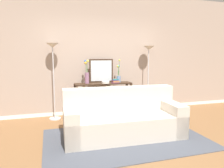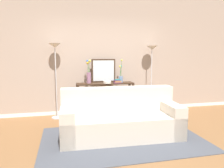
{
  "view_description": "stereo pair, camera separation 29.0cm",
  "coord_description": "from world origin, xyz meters",
  "px_view_note": "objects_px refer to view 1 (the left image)",
  "views": [
    {
      "loc": [
        -1.24,
        -3.31,
        1.48
      ],
      "look_at": [
        0.03,
        0.91,
        0.88
      ],
      "focal_mm": 34.04,
      "sensor_mm": 36.0,
      "label": 1
    },
    {
      "loc": [
        -0.96,
        -3.38,
        1.48
      ],
      "look_at": [
        0.03,
        0.91,
        0.88
      ],
      "focal_mm": 34.04,
      "sensor_mm": 36.0,
      "label": 2
    }
  ],
  "objects_px": {
    "floor_lamp_right": "(149,60)",
    "wall_mirror": "(101,71)",
    "vase_tall_flowers": "(87,75)",
    "console_table": "(103,93)",
    "floor_lamp_left": "(53,60)",
    "vase_short_flowers": "(119,76)",
    "couch": "(123,119)",
    "book_stack": "(116,81)",
    "book_row_under_console": "(89,114)",
    "fruit_bowl": "(105,82)"
  },
  "relations": [
    {
      "from": "floor_lamp_left",
      "to": "book_stack",
      "type": "relative_size",
      "value": 9.54
    },
    {
      "from": "floor_lamp_right",
      "to": "couch",
      "type": "bearing_deg",
      "value": -130.0
    },
    {
      "from": "book_stack",
      "to": "fruit_bowl",
      "type": "bearing_deg",
      "value": -176.1
    },
    {
      "from": "floor_lamp_right",
      "to": "vase_tall_flowers",
      "type": "distance_m",
      "value": 1.65
    },
    {
      "from": "couch",
      "to": "floor_lamp_right",
      "type": "bearing_deg",
      "value": 50.0
    },
    {
      "from": "wall_mirror",
      "to": "vase_tall_flowers",
      "type": "height_order",
      "value": "wall_mirror"
    },
    {
      "from": "floor_lamp_left",
      "to": "wall_mirror",
      "type": "distance_m",
      "value": 1.18
    },
    {
      "from": "vase_short_flowers",
      "to": "fruit_bowl",
      "type": "height_order",
      "value": "vase_short_flowers"
    },
    {
      "from": "floor_lamp_left",
      "to": "vase_short_flowers",
      "type": "relative_size",
      "value": 3.09
    },
    {
      "from": "floor_lamp_left",
      "to": "vase_tall_flowers",
      "type": "height_order",
      "value": "floor_lamp_left"
    },
    {
      "from": "book_row_under_console",
      "to": "fruit_bowl",
      "type": "bearing_deg",
      "value": -14.52
    },
    {
      "from": "book_stack",
      "to": "book_row_under_console",
      "type": "height_order",
      "value": "book_stack"
    },
    {
      "from": "couch",
      "to": "vase_short_flowers",
      "type": "height_order",
      "value": "vase_short_flowers"
    },
    {
      "from": "floor_lamp_left",
      "to": "book_row_under_console",
      "type": "bearing_deg",
      "value": -2.78
    },
    {
      "from": "wall_mirror",
      "to": "fruit_bowl",
      "type": "distance_m",
      "value": 0.35
    },
    {
      "from": "console_table",
      "to": "floor_lamp_left",
      "type": "height_order",
      "value": "floor_lamp_left"
    },
    {
      "from": "wall_mirror",
      "to": "console_table",
      "type": "bearing_deg",
      "value": -84.66
    },
    {
      "from": "floor_lamp_left",
      "to": "vase_tall_flowers",
      "type": "distance_m",
      "value": 0.84
    },
    {
      "from": "vase_tall_flowers",
      "to": "vase_short_flowers",
      "type": "xyz_separation_m",
      "value": [
        0.79,
        -0.02,
        -0.05
      ]
    },
    {
      "from": "book_row_under_console",
      "to": "wall_mirror",
      "type": "bearing_deg",
      "value": 21.73
    },
    {
      "from": "wall_mirror",
      "to": "couch",
      "type": "bearing_deg",
      "value": -89.35
    },
    {
      "from": "book_stack",
      "to": "floor_lamp_right",
      "type": "bearing_deg",
      "value": 7.46
    },
    {
      "from": "console_table",
      "to": "vase_short_flowers",
      "type": "relative_size",
      "value": 2.44
    },
    {
      "from": "floor_lamp_left",
      "to": "floor_lamp_right",
      "type": "height_order",
      "value": "floor_lamp_left"
    },
    {
      "from": "floor_lamp_right",
      "to": "fruit_bowl",
      "type": "height_order",
      "value": "floor_lamp_right"
    },
    {
      "from": "vase_short_flowers",
      "to": "book_row_under_console",
      "type": "relative_size",
      "value": 1.36
    },
    {
      "from": "console_table",
      "to": "book_stack",
      "type": "bearing_deg",
      "value": -16.2
    },
    {
      "from": "wall_mirror",
      "to": "vase_short_flowers",
      "type": "distance_m",
      "value": 0.45
    },
    {
      "from": "console_table",
      "to": "wall_mirror",
      "type": "xyz_separation_m",
      "value": [
        -0.01,
        0.14,
        0.54
      ]
    },
    {
      "from": "vase_tall_flowers",
      "to": "fruit_bowl",
      "type": "distance_m",
      "value": 0.47
    },
    {
      "from": "couch",
      "to": "vase_tall_flowers",
      "type": "relative_size",
      "value": 3.84
    },
    {
      "from": "console_table",
      "to": "book_row_under_console",
      "type": "relative_size",
      "value": 3.33
    },
    {
      "from": "floor_lamp_left",
      "to": "fruit_bowl",
      "type": "height_order",
      "value": "floor_lamp_left"
    },
    {
      "from": "floor_lamp_right",
      "to": "wall_mirror",
      "type": "distance_m",
      "value": 1.26
    },
    {
      "from": "couch",
      "to": "book_row_under_console",
      "type": "relative_size",
      "value": 5.19
    },
    {
      "from": "vase_short_flowers",
      "to": "floor_lamp_left",
      "type": "bearing_deg",
      "value": 178.77
    },
    {
      "from": "floor_lamp_left",
      "to": "wall_mirror",
      "type": "xyz_separation_m",
      "value": [
        1.14,
        0.1,
        -0.28
      ]
    },
    {
      "from": "couch",
      "to": "book_row_under_console",
      "type": "height_order",
      "value": "couch"
    },
    {
      "from": "vase_short_flowers",
      "to": "fruit_bowl",
      "type": "relative_size",
      "value": 3.03
    },
    {
      "from": "book_row_under_console",
      "to": "couch",
      "type": "bearing_deg",
      "value": -75.42
    },
    {
      "from": "couch",
      "to": "book_stack",
      "type": "relative_size",
      "value": 11.75
    },
    {
      "from": "book_stack",
      "to": "book_row_under_console",
      "type": "xyz_separation_m",
      "value": [
        -0.65,
        0.08,
        -0.79
      ]
    },
    {
      "from": "couch",
      "to": "fruit_bowl",
      "type": "distance_m",
      "value": 1.41
    },
    {
      "from": "wall_mirror",
      "to": "book_row_under_console",
      "type": "bearing_deg",
      "value": -158.27
    },
    {
      "from": "floor_lamp_right",
      "to": "book_row_under_console",
      "type": "distance_m",
      "value": 2.04
    },
    {
      "from": "couch",
      "to": "console_table",
      "type": "distance_m",
      "value": 1.43
    },
    {
      "from": "wall_mirror",
      "to": "floor_lamp_right",
      "type": "bearing_deg",
      "value": -4.66
    },
    {
      "from": "console_table",
      "to": "floor_lamp_right",
      "type": "height_order",
      "value": "floor_lamp_right"
    },
    {
      "from": "vase_tall_flowers",
      "to": "fruit_bowl",
      "type": "relative_size",
      "value": 3.01
    },
    {
      "from": "wall_mirror",
      "to": "fruit_bowl",
      "type": "height_order",
      "value": "wall_mirror"
    }
  ]
}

